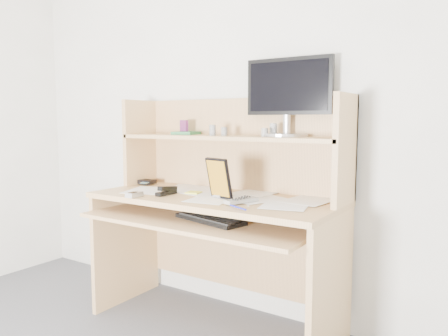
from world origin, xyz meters
The scene contains 19 objects.
back_wall centered at (0.00, 1.80, 1.25)m, with size 3.60×0.04×2.50m, color white.
desk centered at (0.00, 1.56, 0.69)m, with size 1.40×0.70×1.30m.
paper_clutter centered at (0.00, 1.48, 0.75)m, with size 1.32×0.54×0.01m, color white.
keyboard centered at (0.08, 1.33, 0.66)m, with size 0.43×0.23×0.03m.
tv_remote centered at (0.24, 1.38, 0.77)m, with size 0.05×0.19×0.02m, color gray.
flip_phone centered at (-0.35, 1.22, 0.77)m, with size 0.05×0.10×0.03m, color silver.
stapler centered at (-0.24, 1.37, 0.78)m, with size 0.04×0.14×0.04m, color black.
wallet centered at (-0.62, 1.61, 0.77)m, with size 0.10×0.08×0.02m, color black.
sticky_note_pad centered at (-0.15, 1.49, 0.76)m, with size 0.08×0.08×0.01m, color yellow.
digital_camera centered at (0.05, 1.45, 0.78)m, with size 0.08×0.03×0.05m, color silver.
game_case centered at (0.08, 1.41, 0.86)m, with size 0.15×0.02×0.22m, color black.
blue_pen centered at (0.31, 1.25, 0.76)m, with size 0.01×0.01×0.13m, color #1820B8.
card_box centered at (-0.35, 1.67, 1.13)m, with size 0.06×0.02×0.09m, color maroon.
shelf_book centered at (-0.34, 1.68, 1.09)m, with size 0.13×0.18×0.02m, color #307A4C.
chip_stack_a centered at (-0.01, 1.61, 1.11)m, with size 0.04×0.04×0.05m, color black.
chip_stack_b centered at (-0.08, 1.59, 1.11)m, with size 0.04×0.04×0.06m, color white.
chip_stack_c centered at (0.26, 1.60, 1.10)m, with size 0.04×0.04×0.05m, color black.
chip_stack_d centered at (0.27, 1.67, 1.12)m, with size 0.04×0.04×0.07m, color white.
monitor centered at (0.33, 1.72, 1.31)m, with size 0.49×0.25×0.43m.
Camera 1 is at (1.36, -0.48, 1.16)m, focal length 35.00 mm.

